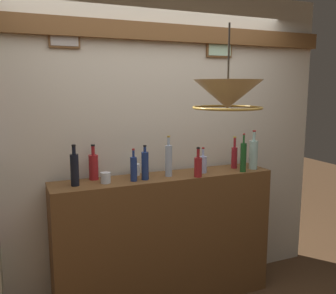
# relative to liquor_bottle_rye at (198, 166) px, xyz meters

# --- Properties ---
(panelled_rear_partition) EXTENTS (3.37, 0.15, 2.69)m
(panelled_rear_partition) POSITION_rel_liquor_bottle_rye_xyz_m (-0.23, 0.39, 0.18)
(panelled_rear_partition) COLOR beige
(panelled_rear_partition) RESTS_ON ground
(bar_shelf_unit) EXTENTS (1.87, 0.35, 1.13)m
(bar_shelf_unit) POSITION_rel_liquor_bottle_rye_xyz_m (-0.23, 0.13, -0.66)
(bar_shelf_unit) COLOR brown
(bar_shelf_unit) RESTS_ON ground
(liquor_bottle_rye) EXTENTS (0.06, 0.06, 0.25)m
(liquor_bottle_rye) POSITION_rel_liquor_bottle_rye_xyz_m (0.00, 0.00, 0.00)
(liquor_bottle_rye) COLOR maroon
(liquor_bottle_rye) RESTS_ON bar_shelf_unit
(liquor_bottle_gin) EXTENTS (0.08, 0.08, 0.28)m
(liquor_bottle_gin) POSITION_rel_liquor_bottle_rye_xyz_m (-0.80, 0.24, 0.02)
(liquor_bottle_gin) COLOR maroon
(liquor_bottle_gin) RESTS_ON bar_shelf_unit
(liquor_bottle_vermouth) EXTENTS (0.08, 0.08, 0.35)m
(liquor_bottle_vermouth) POSITION_rel_liquor_bottle_rye_xyz_m (0.59, 0.07, 0.05)
(liquor_bottle_vermouth) COLOR #A2CBC3
(liquor_bottle_vermouth) RESTS_ON bar_shelf_unit
(liquor_bottle_whiskey) EXTENTS (0.06, 0.06, 0.28)m
(liquor_bottle_whiskey) POSITION_rel_liquor_bottle_rye_xyz_m (-0.43, 0.08, 0.03)
(liquor_bottle_whiskey) COLOR navy
(liquor_bottle_whiskey) RESTS_ON bar_shelf_unit
(liquor_bottle_sherry) EXTENTS (0.05, 0.05, 0.29)m
(liquor_bottle_sherry) POSITION_rel_liquor_bottle_rye_xyz_m (0.45, 0.16, 0.02)
(liquor_bottle_sherry) COLOR maroon
(liquor_bottle_sherry) RESTS_ON bar_shelf_unit
(liquor_bottle_vodka) EXTENTS (0.06, 0.06, 0.34)m
(liquor_bottle_vodka) POSITION_rel_liquor_bottle_rye_xyz_m (-0.21, 0.11, 0.05)
(liquor_bottle_vodka) COLOR #A7B8CD
(liquor_bottle_vodka) RESTS_ON bar_shelf_unit
(liquor_bottle_brandy) EXTENTS (0.05, 0.05, 0.26)m
(liquor_bottle_brandy) POSITION_rel_liquor_bottle_rye_xyz_m (-0.52, 0.08, 0.01)
(liquor_bottle_brandy) COLOR navy
(liquor_bottle_brandy) RESTS_ON bar_shelf_unit
(liquor_bottle_mezcal) EXTENTS (0.07, 0.07, 0.22)m
(liquor_bottle_mezcal) POSITION_rel_liquor_bottle_rye_xyz_m (0.11, 0.11, -0.01)
(liquor_bottle_mezcal) COLOR #ABB7E5
(liquor_bottle_mezcal) RESTS_ON bar_shelf_unit
(liquor_bottle_bourbon) EXTENTS (0.05, 0.05, 0.34)m
(liquor_bottle_bourbon) POSITION_rel_liquor_bottle_rye_xyz_m (0.44, 0.01, 0.04)
(liquor_bottle_bourbon) COLOR #1B4F21
(liquor_bottle_bourbon) RESTS_ON bar_shelf_unit
(liquor_bottle_amaro) EXTENTS (0.06, 0.06, 0.31)m
(liquor_bottle_amaro) POSITION_rel_liquor_bottle_rye_xyz_m (-0.97, 0.12, 0.04)
(liquor_bottle_amaro) COLOR black
(liquor_bottle_amaro) RESTS_ON bar_shelf_unit
(glass_tumbler_rocks) EXTENTS (0.08, 0.08, 0.08)m
(glass_tumbler_rocks) POSITION_rel_liquor_bottle_rye_xyz_m (-0.74, 0.10, -0.05)
(glass_tumbler_rocks) COLOR silver
(glass_tumbler_rocks) RESTS_ON bar_shelf_unit
(glass_tumbler_highball) EXTENTS (0.08, 0.08, 0.09)m
(glass_tumbler_highball) POSITION_rel_liquor_bottle_rye_xyz_m (-0.45, 0.26, -0.04)
(glass_tumbler_highball) COLOR silver
(glass_tumbler_highball) RESTS_ON bar_shelf_unit
(pendant_lamp) EXTENTS (0.43, 0.43, 0.51)m
(pendant_lamp) POSITION_rel_liquor_bottle_rye_xyz_m (-0.15, -0.65, 0.59)
(pendant_lamp) COLOR beige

